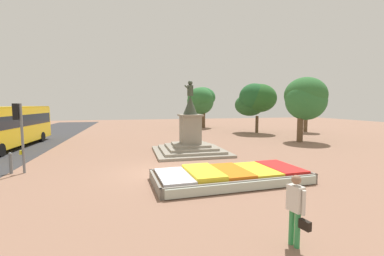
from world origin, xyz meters
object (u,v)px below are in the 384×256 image
(flower_planter, at_px, (231,176))
(pedestrian_with_handbag, at_px, (296,206))
(traffic_light_mid_block, at_px, (19,125))
(kerb_bollard_mid_b, at_px, (11,163))
(city_bus, at_px, (6,125))
(statue_monument, at_px, (190,140))

(flower_planter, distance_m, pedestrian_with_handbag, 5.37)
(traffic_light_mid_block, distance_m, pedestrian_with_handbag, 12.95)
(flower_planter, distance_m, kerb_bollard_mid_b, 10.82)
(flower_planter, distance_m, traffic_light_mid_block, 10.57)
(flower_planter, height_order, city_bus, city_bus)
(traffic_light_mid_block, bearing_deg, pedestrian_with_handbag, -44.49)
(statue_monument, distance_m, city_bus, 14.15)
(traffic_light_mid_block, bearing_deg, kerb_bollard_mid_b, 176.77)
(flower_planter, bearing_deg, city_bus, 139.17)
(traffic_light_mid_block, relative_size, pedestrian_with_handbag, 1.97)
(flower_planter, height_order, pedestrian_with_handbag, pedestrian_with_handbag)
(traffic_light_mid_block, distance_m, kerb_bollard_mid_b, 1.91)
(statue_monument, xyz_separation_m, pedestrian_with_handbag, (-0.26, -12.34, 0.08))
(statue_monument, xyz_separation_m, traffic_light_mid_block, (-9.44, -3.32, 1.48))
(flower_planter, relative_size, pedestrian_with_handbag, 3.98)
(pedestrian_with_handbag, height_order, kerb_bollard_mid_b, pedestrian_with_handbag)
(flower_planter, relative_size, traffic_light_mid_block, 2.02)
(pedestrian_with_handbag, relative_size, kerb_bollard_mid_b, 1.65)
(statue_monument, bearing_deg, kerb_bollard_mid_b, -161.68)
(pedestrian_with_handbag, xyz_separation_m, kerb_bollard_mid_b, (-9.67, 9.05, -0.44))
(flower_planter, xyz_separation_m, statue_monument, (-0.21, 7.04, 0.67))
(city_bus, distance_m, kerb_bollard_mid_b, 8.74)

